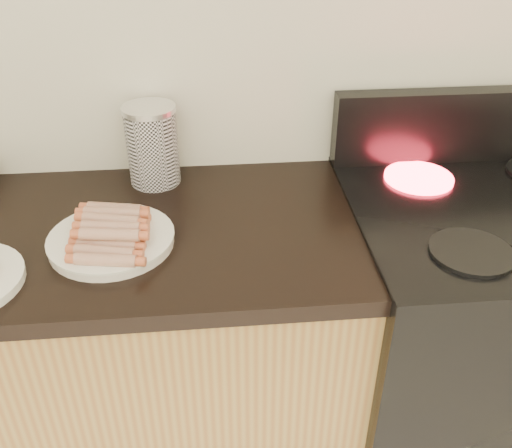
{
  "coord_description": "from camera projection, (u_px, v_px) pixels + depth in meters",
  "views": [
    {
      "loc": [
        0.06,
        0.56,
        1.63
      ],
      "look_at": [
        0.16,
        1.62,
        0.94
      ],
      "focal_mm": 40.0,
      "sensor_mm": 36.0,
      "label": 1
    }
  ],
  "objects": [
    {
      "name": "wall_back",
      "position": [
        177.0,
        19.0,
        1.38
      ],
      "size": [
        4.0,
        0.04,
        2.6
      ],
      "primitive_type": "cube",
      "color": "silver",
      "rests_on": "ground"
    },
    {
      "name": "stove",
      "position": [
        471.0,
        345.0,
        1.63
      ],
      "size": [
        0.76,
        0.65,
        0.91
      ],
      "color": "black",
      "rests_on": "floor"
    },
    {
      "name": "stove_panel",
      "position": [
        470.0,
        125.0,
        1.57
      ],
      "size": [
        0.76,
        0.06,
        0.2
      ],
      "primitive_type": "cube",
      "color": "black",
      "rests_on": "stove"
    },
    {
      "name": "burner_near_left",
      "position": [
        471.0,
        252.0,
        1.22
      ],
      "size": [
        0.18,
        0.18,
        0.01
      ],
      "primitive_type": "cylinder",
      "color": "black",
      "rests_on": "stove"
    },
    {
      "name": "burner_far_left",
      "position": [
        419.0,
        178.0,
        1.51
      ],
      "size": [
        0.18,
        0.18,
        0.01
      ],
      "primitive_type": "cylinder",
      "color": "#FF1E2D",
      "rests_on": "stove"
    },
    {
      "name": "main_plate",
      "position": [
        112.0,
        241.0,
        1.27
      ],
      "size": [
        0.28,
        0.28,
        0.02
      ],
      "primitive_type": "cylinder",
      "rotation": [
        0.0,
        0.0,
        0.01
      ],
      "color": "silver",
      "rests_on": "counter_slab"
    },
    {
      "name": "hotdog_pile",
      "position": [
        110.0,
        230.0,
        1.25
      ],
      "size": [
        0.13,
        0.26,
        0.05
      ],
      "rotation": [
        0.0,
        0.0,
        -0.22
      ],
      "color": "#9C4234",
      "rests_on": "main_plate"
    },
    {
      "name": "canister",
      "position": [
        152.0,
        145.0,
        1.47
      ],
      "size": [
        0.14,
        0.14,
        0.21
      ],
      "rotation": [
        0.0,
        0.0,
        0.06
      ],
      "color": "white",
      "rests_on": "counter_slab"
    }
  ]
}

